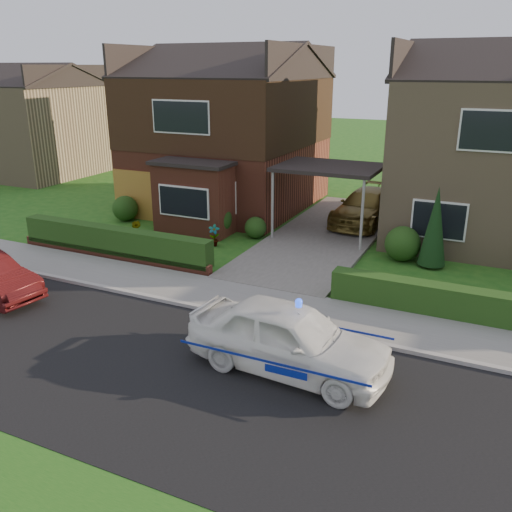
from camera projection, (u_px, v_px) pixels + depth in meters
The scene contains 23 objects.
ground at pixel (169, 372), 11.77m from camera, with size 120.00×120.00×0.00m, color #1C5416.
road at pixel (169, 372), 11.77m from camera, with size 60.00×6.00×0.02m, color black.
kerb at pixel (233, 315), 14.36m from camera, with size 60.00×0.16×0.12m, color #9E9993.
sidewalk at pixel (250, 300), 15.26m from camera, with size 60.00×2.00×0.10m, color slate.
driveway at pixel (326, 235), 21.15m from camera, with size 3.80×12.00×0.12m, color #666059.
house_left at pixel (228, 123), 24.69m from camera, with size 7.50×9.53×7.25m.
house_right at pixel (504, 140), 20.20m from camera, with size 7.50×8.06×7.25m.
carport_link at pixel (329, 169), 20.25m from camera, with size 3.80×3.00×2.77m.
garage_door at pixel (136, 195), 23.22m from camera, with size 2.20×0.10×2.10m, color #966020.
dwarf_wall at pixel (113, 255), 18.55m from camera, with size 7.70×0.25×0.36m, color brown.
hedge_left at pixel (116, 258), 18.74m from camera, with size 7.50×0.55×0.90m, color #133611.
hedge_right at pixel (472, 323), 14.03m from camera, with size 7.50×0.55×0.80m, color #133611.
shrub_left_far at pixel (125, 208), 23.10m from camera, with size 1.08×1.08×1.08m, color #133611.
shrub_left_mid at pixel (215, 219), 21.09m from camera, with size 1.32×1.32×1.32m, color #133611.
shrub_left_near at pixel (256, 228), 20.79m from camera, with size 0.84×0.84×0.84m, color #133611.
shrub_right_near at pixel (403, 244), 18.33m from camera, with size 1.20×1.20×1.20m, color #133611.
conifer_a at pixel (435, 229), 17.53m from camera, with size 0.90×0.90×2.60m, color black.
neighbour_left at pixel (36, 131), 32.56m from camera, with size 6.50×7.00×5.20m, color #9B815F.
police_car at pixel (289, 339), 11.62m from camera, with size 4.12×4.60×1.69m.
driveway_car at pixel (366, 207), 22.33m from camera, with size 1.89×4.65×1.35m, color brown.
potted_plant_a at pixel (214, 236), 19.83m from camera, with size 0.42×0.29×0.80m, color gray.
potted_plant_b at pixel (136, 230), 20.56m from camera, with size 0.43×0.34×0.77m, color gray.
potted_plant_c at pixel (125, 243), 19.08m from camera, with size 0.42×0.42×0.75m, color gray.
Camera 1 is at (6.06, -8.49, 6.30)m, focal length 38.00 mm.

